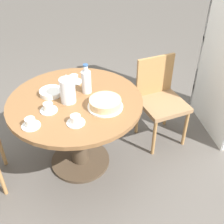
{
  "coord_description": "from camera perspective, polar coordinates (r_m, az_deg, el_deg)",
  "views": [
    {
      "loc": [
        1.94,
        -0.02,
        2.02
      ],
      "look_at": [
        0.0,
        0.31,
        0.56
      ],
      "focal_mm": 45.0,
      "sensor_mm": 36.0,
      "label": 1
    }
  ],
  "objects": [
    {
      "name": "coffee_pot",
      "position": [
        2.26,
        -9.02,
        4.5
      ],
      "size": [
        0.12,
        0.12,
        0.25
      ],
      "color": "silver",
      "rests_on": "dining_table"
    },
    {
      "name": "cup_a",
      "position": [
        2.23,
        -12.79,
        0.83
      ],
      "size": [
        0.14,
        0.14,
        0.07
      ],
      "color": "silver",
      "rests_on": "dining_table"
    },
    {
      "name": "water_bottle",
      "position": [
        2.37,
        -5.23,
        6.27
      ],
      "size": [
        0.08,
        0.08,
        0.26
      ],
      "color": "silver",
      "rests_on": "dining_table"
    },
    {
      "name": "cup_d",
      "position": [
        2.56,
        -7.72,
        6.58
      ],
      "size": [
        0.14,
        0.14,
        0.07
      ],
      "color": "silver",
      "rests_on": "dining_table"
    },
    {
      "name": "cake_main",
      "position": [
        2.2,
        -1.39,
        1.73
      ],
      "size": [
        0.28,
        0.28,
        0.07
      ],
      "color": "white",
      "rests_on": "dining_table"
    },
    {
      "name": "chair_b",
      "position": [
        2.82,
        9.76,
        2.77
      ],
      "size": [
        0.5,
        0.5,
        0.86
      ],
      "rotation": [
        0.0,
        0.0,
        8.08
      ],
      "color": "#A87A47",
      "rests_on": "ground_plane"
    },
    {
      "name": "cup_c",
      "position": [
        2.06,
        -7.39,
        -1.66
      ],
      "size": [
        0.14,
        0.14,
        0.07
      ],
      "color": "silver",
      "rests_on": "dining_table"
    },
    {
      "name": "dining_table",
      "position": [
        2.44,
        -7.21,
        -1.19
      ],
      "size": [
        1.12,
        1.12,
        0.73
      ],
      "color": "#473828",
      "rests_on": "ground_plane"
    },
    {
      "name": "ground_plane",
      "position": [
        2.8,
        -6.38,
        -9.89
      ],
      "size": [
        14.0,
        14.0,
        0.0
      ],
      "primitive_type": "plane",
      "color": "#56514C"
    },
    {
      "name": "cup_b",
      "position": [
        2.1,
        -16.22,
        -2.2
      ],
      "size": [
        0.14,
        0.14,
        0.07
      ],
      "color": "silver",
      "rests_on": "dining_table"
    },
    {
      "name": "plate_stack",
      "position": [
        2.43,
        -12.32,
        3.96
      ],
      "size": [
        0.19,
        0.19,
        0.04
      ],
      "color": "white",
      "rests_on": "dining_table"
    }
  ]
}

